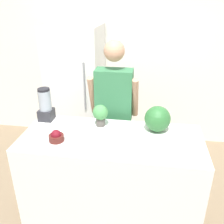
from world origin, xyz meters
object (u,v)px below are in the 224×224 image
potted_plant (100,114)px  bowl_cream (78,136)px  watermelon (158,119)px  bowl_cherries (56,137)px  person (114,113)px  blender (45,105)px  refrigerator (77,90)px

potted_plant → bowl_cream: bearing=-113.9°
watermelon → bowl_cherries: watermelon is taller
person → blender: 0.80m
watermelon → bowl_cherries: 0.99m
bowl_cherries → bowl_cream: (0.20, 0.03, 0.01)m
blender → bowl_cream: bearing=-40.0°
person → bowl_cream: 0.75m
bowl_cherries → blender: blender is taller
bowl_cherries → bowl_cream: bearing=7.2°
person → blender: person is taller
person → bowl_cream: person is taller
blender → potted_plant: 0.62m
refrigerator → person: size_ratio=1.04×
bowl_cherries → blender: size_ratio=0.39×
refrigerator → person: 0.97m
bowl_cream → potted_plant: (0.15, 0.34, 0.08)m
watermelon → blender: blender is taller
watermelon → bowl_cream: watermelon is taller
refrigerator → bowl_cherries: 1.47m
refrigerator → person: bearing=-47.2°
watermelon → person: bearing=140.3°
person → watermelon: (0.49, -0.41, 0.17)m
person → bowl_cherries: size_ratio=12.38×
bowl_cream → blender: bearing=140.0°
refrigerator → person: (0.66, -0.71, -0.01)m
person → bowl_cream: size_ratio=12.79×
person → bowl_cream: (-0.24, -0.71, 0.07)m
person → potted_plant: (-0.09, -0.37, 0.16)m
bowl_cream → refrigerator: bearing=106.5°
potted_plant → refrigerator: bearing=117.9°
blender → person: bearing=24.8°
refrigerator → potted_plant: bearing=-62.1°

